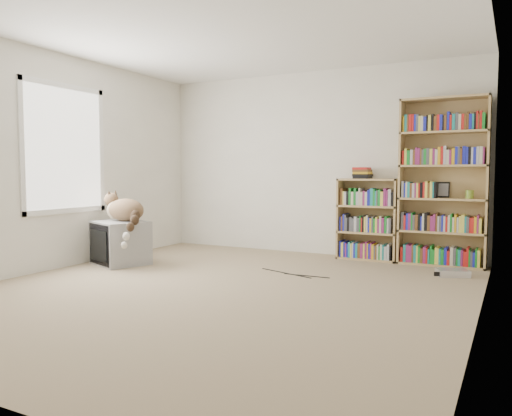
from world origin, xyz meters
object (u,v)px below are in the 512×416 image
at_px(bookcase_short, 368,222).
at_px(cat, 126,213).
at_px(bookcase_tall, 443,187).
at_px(dvd_player, 453,273).
at_px(crt_tv, 121,243).

bearing_deg(bookcase_short, cat, -145.57).
bearing_deg(bookcase_tall, bookcase_short, -179.84).
bearing_deg(dvd_player, bookcase_short, 127.08).
relative_size(bookcase_short, dvd_player, 3.27).
height_order(cat, bookcase_short, bookcase_short).
bearing_deg(crt_tv, bookcase_short, 55.43).
bearing_deg(cat, bookcase_short, 39.46).
xyz_separation_m(cat, dvd_player, (3.61, 1.10, -0.59)).
xyz_separation_m(cat, bookcase_tall, (3.41, 1.73, 0.32)).
bearing_deg(crt_tv, dvd_player, 38.37).
bearing_deg(cat, crt_tv, -172.66).
bearing_deg(bookcase_short, dvd_player, -29.81).
distance_m(crt_tv, bookcase_short, 3.13).
relative_size(cat, dvd_player, 2.32).
height_order(cat, dvd_player, cat).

